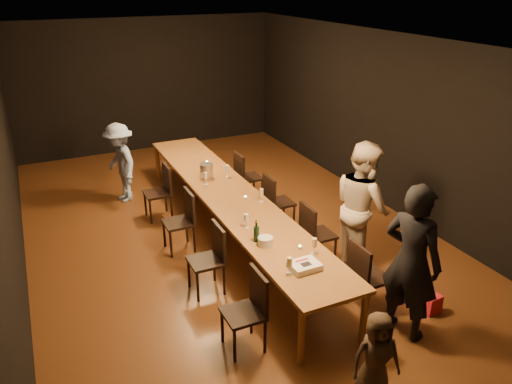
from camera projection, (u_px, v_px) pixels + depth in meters
name	position (u px, v px, depth m)	size (l,w,h in m)	color
ground	(232.00, 238.00, 7.93)	(10.00, 10.00, 0.00)	#452A11
room_shell	(229.00, 110.00, 7.10)	(6.04, 10.04, 3.02)	black
table	(231.00, 198.00, 7.65)	(0.90, 6.00, 0.75)	brown
chair_right_0	(370.00, 276.00, 6.09)	(0.42, 0.42, 0.93)	black
chair_right_1	(318.00, 234.00, 7.08)	(0.42, 0.42, 0.93)	black
chair_right_2	(279.00, 202.00, 8.08)	(0.42, 0.42, 0.93)	black
chair_right_3	(249.00, 177.00, 9.07)	(0.42, 0.42, 0.93)	black
chair_left_0	(243.00, 313.00, 5.43)	(0.42, 0.42, 0.93)	black
chair_left_1	(206.00, 260.00, 6.42)	(0.42, 0.42, 0.93)	black
chair_left_2	(178.00, 222.00, 7.42)	(0.42, 0.42, 0.93)	black
chair_left_3	(157.00, 193.00, 8.41)	(0.42, 0.42, 0.93)	black
woman_birthday	(411.00, 262.00, 5.50)	(0.68, 0.45, 1.87)	black
woman_tan	(362.00, 206.00, 6.83)	(0.90, 0.70, 1.86)	beige
man_blue	(121.00, 163.00, 8.99)	(0.94, 0.54, 1.46)	#8299C9
child	(376.00, 357.00, 4.76)	(0.48, 0.31, 0.98)	#3D2F22
gift_bag_red	(433.00, 305.00, 6.13)	(0.20, 0.11, 0.24)	red
gift_bag_blue	(406.00, 290.00, 6.38)	(0.22, 0.15, 0.27)	#2536A0
birthday_cake	(305.00, 266.00, 5.70)	(0.34, 0.28, 0.08)	white
plate_stack	(265.00, 241.00, 6.20)	(0.19, 0.19, 0.11)	silver
champagne_bottle	(256.00, 231.00, 6.24)	(0.07, 0.07, 0.31)	black
ice_bucket	(206.00, 171.00, 8.23)	(0.22, 0.22, 0.24)	#BCBCC1
wineglass_0	(290.00, 266.00, 5.58)	(0.06, 0.06, 0.21)	beige
wineglass_1	(314.00, 246.00, 5.99)	(0.06, 0.06, 0.21)	beige
wineglass_2	(246.00, 221.00, 6.59)	(0.06, 0.06, 0.21)	silver
wineglass_3	(261.00, 195.00, 7.36)	(0.06, 0.06, 0.21)	beige
wineglass_4	(205.00, 179.00, 7.96)	(0.06, 0.06, 0.21)	silver
wineglass_5	(227.00, 171.00, 8.27)	(0.06, 0.06, 0.21)	silver
tealight_near	(300.00, 247.00, 6.13)	(0.05, 0.05, 0.03)	#B2B7B2
tealight_mid	(245.00, 197.00, 7.50)	(0.05, 0.05, 0.03)	#B2B7B2
tealight_far	(207.00, 162.00, 8.90)	(0.05, 0.05, 0.03)	#B2B7B2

